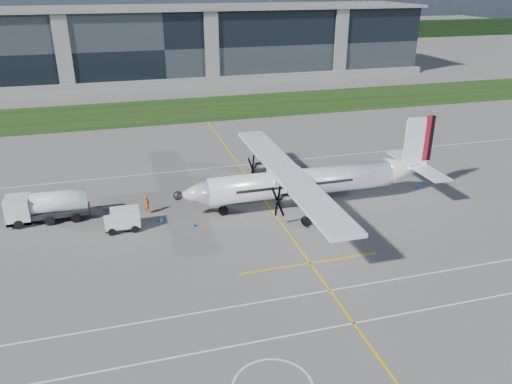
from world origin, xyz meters
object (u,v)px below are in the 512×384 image
Objects in this scene: safety_cone_stbdwing at (249,160)px; safety_cone_fwd at (161,219)px; ground_crew_person at (147,203)px; fuel_tanker_truck at (42,207)px; baggage_tug at (122,220)px; safety_cone_nose_port at (193,224)px; turboprop_aircraft at (311,166)px; safety_cone_tail at (419,186)px.

safety_cone_fwd is at bearing -131.88° from safety_cone_stbdwing.
ground_crew_person is 4.24× the size of safety_cone_fwd.
fuel_tanker_truck is 15.48× the size of safety_cone_fwd.
baggage_tug reaches higher than safety_cone_nose_port.
safety_cone_fwd is (-15.06, 0.33, -3.96)m from turboprop_aircraft.
ground_crew_person reaches higher than baggage_tug.
safety_cone_fwd is 3.40m from safety_cone_nose_port.
safety_cone_fwd is at bearing 145.82° from safety_cone_nose_port.
fuel_tanker_truck is at bearing 172.45° from turboprop_aircraft.
safety_cone_tail is (13.32, 0.78, -3.96)m from turboprop_aircraft.
safety_cone_nose_port is at bearing -174.73° from safety_cone_tail.
baggage_tug is 31.93m from safety_cone_tail.
safety_cone_tail is (31.90, 1.20, -0.76)m from baggage_tug.
fuel_tanker_truck reaches higher than safety_cone_tail.
safety_cone_stbdwing is (15.96, 14.63, -0.76)m from baggage_tug.
ground_crew_person is 29.49m from safety_cone_tail.
ground_crew_person is 2.53m from safety_cone_fwd.
safety_cone_stbdwing is at bearing 24.90° from fuel_tanker_truck.
ground_crew_person reaches higher than safety_cone_tail.
turboprop_aircraft is 56.12× the size of safety_cone_nose_port.
turboprop_aircraft is at bearing -176.66° from safety_cone_tail.
turboprop_aircraft is 18.86m from baggage_tug.
turboprop_aircraft is at bearing 7.35° from safety_cone_nose_port.
safety_cone_tail is 1.00× the size of safety_cone_fwd.
fuel_tanker_truck reaches higher than ground_crew_person.
fuel_tanker_truck is (-25.85, 3.43, -2.76)m from turboprop_aircraft.
fuel_tanker_truck reaches higher than safety_cone_stbdwing.
safety_cone_fwd is (-28.38, -0.45, 0.00)m from safety_cone_tail.
turboprop_aircraft is 56.12× the size of safety_cone_fwd.
safety_cone_fwd is at bearing -179.10° from safety_cone_tail.
safety_cone_tail is at bearing 2.15° from baggage_tug.
ground_crew_person is 5.66m from safety_cone_nose_port.
baggage_tug is 6.75× the size of safety_cone_stbdwing.
turboprop_aircraft reaches higher than ground_crew_person.
turboprop_aircraft is at bearing 1.30° from baggage_tug.
safety_cone_stbdwing is (13.48, 11.72, -0.81)m from ground_crew_person.
ground_crew_person is at bearing 171.24° from turboprop_aircraft.
baggage_tug is at bearing -167.95° from safety_cone_fwd.
safety_cone_tail is (15.94, -13.43, 0.00)m from safety_cone_stbdwing.
safety_cone_stbdwing is 18.49m from safety_cone_nose_port.
fuel_tanker_truck is 39.27m from safety_cone_tail.
safety_cone_tail is at bearing -40.11° from safety_cone_stbdwing.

